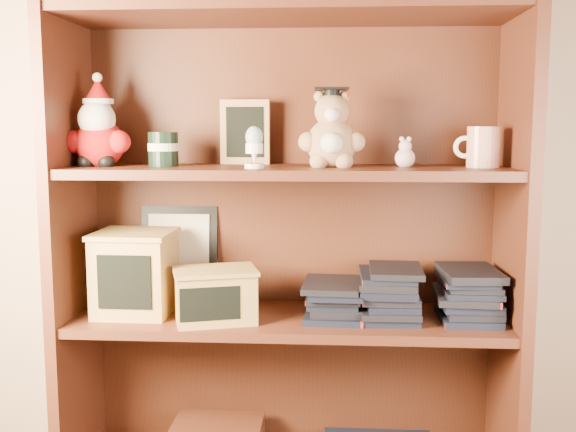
# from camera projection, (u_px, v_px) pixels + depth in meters

# --- Properties ---
(bookcase) EXTENTS (1.20, 0.35, 1.60)m
(bookcase) POSITION_uv_depth(u_px,v_px,m) (288.00, 229.00, 1.83)
(bookcase) COLOR #502516
(bookcase) RESTS_ON ground
(shelf_lower) EXTENTS (1.14, 0.33, 0.02)m
(shelf_lower) POSITION_uv_depth(u_px,v_px,m) (288.00, 320.00, 1.81)
(shelf_lower) COLOR #502516
(shelf_lower) RESTS_ON ground
(shelf_upper) EXTENTS (1.14, 0.33, 0.02)m
(shelf_upper) POSITION_uv_depth(u_px,v_px,m) (288.00, 171.00, 1.76)
(shelf_upper) COLOR #502516
(shelf_upper) RESTS_ON ground
(santa_plush) EXTENTS (0.18, 0.13, 0.25)m
(santa_plush) POSITION_uv_depth(u_px,v_px,m) (98.00, 131.00, 1.77)
(santa_plush) COLOR #A50F0F
(santa_plush) RESTS_ON shelf_upper
(teachers_tin) EXTENTS (0.08, 0.08, 0.09)m
(teachers_tin) POSITION_uv_depth(u_px,v_px,m) (163.00, 149.00, 1.77)
(teachers_tin) COLOR black
(teachers_tin) RESTS_ON shelf_upper
(chalkboard_plaque) EXTENTS (0.14, 0.08, 0.18)m
(chalkboard_plaque) POSITION_uv_depth(u_px,v_px,m) (245.00, 133.00, 1.87)
(chalkboard_plaque) COLOR #9E7547
(chalkboard_plaque) RESTS_ON shelf_upper
(egg_cup) EXTENTS (0.05, 0.05, 0.11)m
(egg_cup) POSITION_uv_depth(u_px,v_px,m) (254.00, 146.00, 1.68)
(egg_cup) COLOR white
(egg_cup) RESTS_ON shelf_upper
(grad_teddy_bear) EXTENTS (0.17, 0.15, 0.21)m
(grad_teddy_bear) POSITION_uv_depth(u_px,v_px,m) (332.00, 136.00, 1.73)
(grad_teddy_bear) COLOR tan
(grad_teddy_bear) RESTS_ON shelf_upper
(pink_figurine) EXTENTS (0.05, 0.05, 0.08)m
(pink_figurine) POSITION_uv_depth(u_px,v_px,m) (405.00, 155.00, 1.73)
(pink_figurine) COLOR beige
(pink_figurine) RESTS_ON shelf_upper
(teacher_mug) EXTENTS (0.12, 0.08, 0.10)m
(teacher_mug) POSITION_uv_depth(u_px,v_px,m) (482.00, 147.00, 1.72)
(teacher_mug) COLOR silver
(teacher_mug) RESTS_ON shelf_upper
(certificate_frame) EXTENTS (0.22, 0.06, 0.28)m
(certificate_frame) POSITION_uv_depth(u_px,v_px,m) (179.00, 254.00, 1.95)
(certificate_frame) COLOR black
(certificate_frame) RESTS_ON shelf_lower
(treats_box) EXTENTS (0.21, 0.21, 0.22)m
(treats_box) POSITION_uv_depth(u_px,v_px,m) (135.00, 272.00, 1.82)
(treats_box) COLOR tan
(treats_box) RESTS_ON shelf_lower
(pencils_box) EXTENTS (0.25, 0.20, 0.14)m
(pencils_box) POSITION_uv_depth(u_px,v_px,m) (215.00, 295.00, 1.75)
(pencils_box) COLOR tan
(pencils_box) RESTS_ON shelf_lower
(book_stack_left) EXTENTS (0.14, 0.20, 0.10)m
(book_stack_left) POSITION_uv_depth(u_px,v_px,m) (334.00, 299.00, 1.79)
(book_stack_left) COLOR black
(book_stack_left) RESTS_ON shelf_lower
(book_stack_mid) EXTENTS (0.14, 0.20, 0.13)m
(book_stack_mid) POSITION_uv_depth(u_px,v_px,m) (391.00, 294.00, 1.78)
(book_stack_mid) COLOR black
(book_stack_mid) RESTS_ON shelf_lower
(book_stack_right) EXTENTS (0.14, 0.20, 0.13)m
(book_stack_right) POSITION_uv_depth(u_px,v_px,m) (467.00, 295.00, 1.77)
(book_stack_right) COLOR black
(book_stack_right) RESTS_ON shelf_lower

